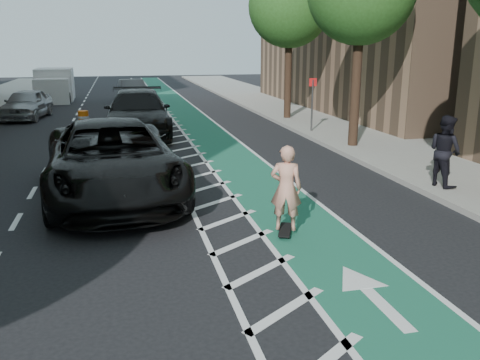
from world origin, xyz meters
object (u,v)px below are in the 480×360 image
object	(u,v)px
suv_far	(138,113)
suv_near	(112,159)
skateboarder	(286,188)
barrel_a	(62,192)

from	to	relation	value
suv_far	suv_near	bearing A→B (deg)	-93.81
skateboarder	barrel_a	size ratio (longest dim) A/B	1.84
skateboarder	barrel_a	distance (m)	5.48
suv_near	suv_far	world-z (taller)	suv_near
skateboarder	suv_near	world-z (taller)	suv_near
suv_near	suv_far	size ratio (longest dim) A/B	1.05
skateboarder	suv_near	xyz separation A→B (m)	(-3.52, 3.74, -0.03)
suv_far	barrel_a	world-z (taller)	suv_far
suv_near	suv_far	bearing A→B (deg)	79.20
suv_far	skateboarder	bearing A→B (deg)	-76.69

